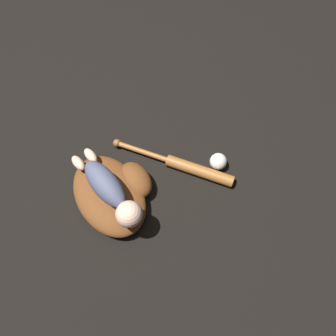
% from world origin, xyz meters
% --- Properties ---
extents(ground_plane, '(6.00, 6.00, 0.00)m').
position_xyz_m(ground_plane, '(0.00, 0.00, 0.00)').
color(ground_plane, black).
extents(baseball_glove, '(0.44, 0.38, 0.09)m').
position_xyz_m(baseball_glove, '(-0.05, 0.06, 0.05)').
color(baseball_glove, brown).
rests_on(baseball_glove, ground).
extents(baby_figure, '(0.37, 0.25, 0.10)m').
position_xyz_m(baby_figure, '(-0.01, 0.06, 0.14)').
color(baby_figure, '#4C516B').
rests_on(baby_figure, baseball_glove).
extents(baseball_bat, '(0.32, 0.47, 0.05)m').
position_xyz_m(baseball_bat, '(-0.11, 0.38, 0.02)').
color(baseball_bat, '#9E602D').
rests_on(baseball_bat, ground).
extents(baseball, '(0.07, 0.07, 0.07)m').
position_xyz_m(baseball, '(-0.10, 0.51, 0.04)').
color(baseball, white).
rests_on(baseball, ground).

